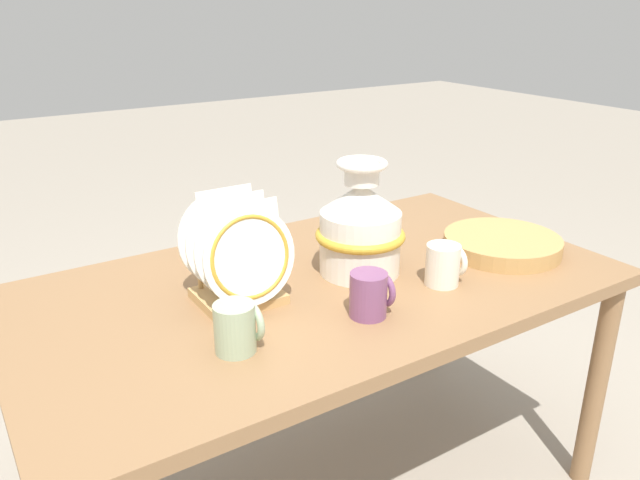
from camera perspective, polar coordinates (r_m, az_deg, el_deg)
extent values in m
cube|color=olive|center=(1.58, 0.00, -4.31)|extent=(1.50, 0.83, 0.03)
cylinder|color=olive|center=(1.98, 23.96, -12.08)|extent=(0.06, 0.06, 0.65)
cylinder|color=olive|center=(1.87, -25.67, -14.41)|extent=(0.06, 0.06, 0.65)
cylinder|color=olive|center=(2.38, 9.45, -4.59)|extent=(0.06, 0.06, 0.65)
cylinder|color=white|center=(1.60, 3.68, -0.20)|extent=(0.21, 0.21, 0.16)
cone|color=white|center=(1.56, 3.78, 3.84)|extent=(0.21, 0.21, 0.07)
cylinder|color=white|center=(1.54, 3.84, 6.04)|extent=(0.09, 0.09, 0.05)
torus|color=white|center=(1.53, 3.86, 6.96)|extent=(0.13, 0.13, 0.02)
torus|color=gold|center=(1.59, 3.70, 0.46)|extent=(0.23, 0.23, 0.02)
cube|color=tan|center=(1.48, -7.49, -5.08)|extent=(0.19, 0.17, 0.02)
cylinder|color=tan|center=(1.50, -10.91, -3.36)|extent=(0.01, 0.01, 0.06)
cylinder|color=tan|center=(1.55, -6.45, -2.31)|extent=(0.01, 0.01, 0.06)
cylinder|color=white|center=(1.37, -6.41, -1.59)|extent=(0.22, 0.05, 0.22)
torus|color=gold|center=(1.37, -6.37, -1.60)|extent=(0.19, 0.04, 0.19)
cylinder|color=white|center=(1.41, -7.30, -0.94)|extent=(0.22, 0.05, 0.22)
cylinder|color=white|center=(1.45, -8.14, -0.33)|extent=(0.22, 0.05, 0.22)
cylinder|color=white|center=(1.50, -8.93, 0.25)|extent=(0.22, 0.05, 0.22)
cube|color=tan|center=(1.69, -7.29, -1.71)|extent=(0.19, 0.17, 0.02)
cylinder|color=tan|center=(1.71, -10.29, -0.23)|extent=(0.01, 0.01, 0.06)
cylinder|color=tan|center=(1.76, -6.38, 0.61)|extent=(0.01, 0.01, 0.06)
cube|color=white|center=(1.59, -6.30, 0.61)|extent=(0.16, 0.04, 0.16)
cube|color=white|center=(1.65, -7.44, 1.36)|extent=(0.16, 0.04, 0.16)
cube|color=white|center=(1.72, -8.50, 2.05)|extent=(0.16, 0.04, 0.16)
cube|color=gold|center=(1.59, -6.26, 0.60)|extent=(0.14, 0.01, 0.02)
cylinder|color=tan|center=(1.82, 16.25, -0.86)|extent=(0.32, 0.32, 0.01)
cylinder|color=tan|center=(1.82, 16.28, -0.60)|extent=(0.32, 0.32, 0.01)
cylinder|color=tan|center=(1.82, 16.31, -0.34)|extent=(0.32, 0.32, 0.01)
cylinder|color=tan|center=(1.81, 16.33, -0.07)|extent=(0.32, 0.32, 0.01)
cylinder|color=tan|center=(1.81, 16.36, 0.19)|extent=(0.32, 0.32, 0.01)
cylinder|color=silver|center=(1.56, 11.14, -2.24)|extent=(0.08, 0.08, 0.10)
torus|color=silver|center=(1.59, 12.25, -1.83)|extent=(0.02, 0.08, 0.08)
cylinder|color=#9EB28E|center=(1.26, -7.79, -7.97)|extent=(0.08, 0.08, 0.10)
torus|color=#9EB28E|center=(1.28, -6.08, -7.42)|extent=(0.02, 0.08, 0.08)
cylinder|color=#7A4770|center=(1.39, 4.43, -5.01)|extent=(0.08, 0.08, 0.10)
torus|color=#7A4770|center=(1.41, 5.81, -4.51)|extent=(0.02, 0.08, 0.08)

